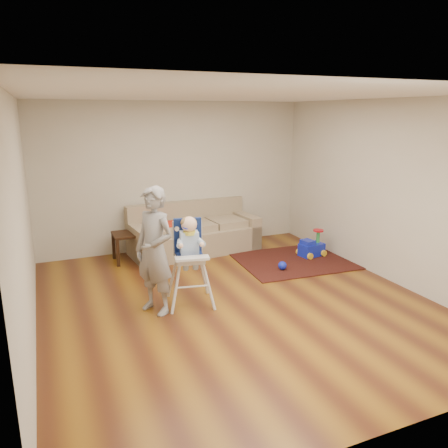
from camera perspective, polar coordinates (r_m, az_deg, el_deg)
name	(u,v)px	position (r m, az deg, el deg)	size (l,w,h in m)	color
ground	(235,302)	(6.01, 1.50, -10.15)	(5.50, 5.50, 0.00)	#4B2311
room_envelope	(220,160)	(5.99, -0.47, 8.42)	(5.04, 5.52, 2.72)	beige
sofa	(195,228)	(7.96, -3.87, -0.58)	(2.39, 1.15, 0.89)	gray
side_table	(129,247)	(7.70, -12.36, -2.95)	(0.50, 0.50, 0.50)	black
area_rug	(297,260)	(7.70, 9.57, -4.69)	(2.02, 1.52, 0.02)	#330B0A
ride_on_toy	(312,243)	(7.90, 11.40, -2.45)	(0.42, 0.30, 0.46)	#1424C8
toy_ball	(282,266)	(7.17, 7.63, -5.40)	(0.14, 0.14, 0.14)	#1424C8
high_chair	(190,262)	(5.79, -4.49, -4.99)	(0.65, 0.65, 1.21)	silver
adult	(155,251)	(5.53, -9.05, -3.50)	(0.59, 0.39, 1.63)	gray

